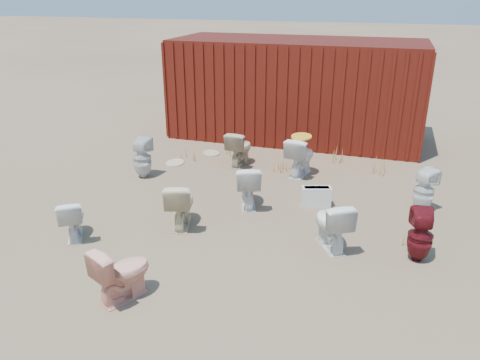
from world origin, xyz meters
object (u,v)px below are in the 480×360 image
(toilet_front_maroon, at_px, (420,236))
(toilet_back_yellowlid, at_px, (301,156))
(toilet_back_beige_left, at_px, (180,204))
(loose_tank, at_px, (316,196))
(shipping_container, at_px, (296,89))
(toilet_front_e, at_px, (332,224))
(toilet_back_e, at_px, (424,190))
(toilet_back_beige_right, at_px, (240,148))
(toilet_front_a, at_px, (72,218))
(toilet_front_pink, at_px, (122,272))
(toilet_front_c, at_px, (248,185))
(toilet_back_a, at_px, (142,158))

(toilet_front_maroon, relative_size, toilet_back_yellowlid, 0.95)
(toilet_front_maroon, xyz_separation_m, toilet_back_beige_left, (-3.57, -0.06, 0.00))
(toilet_back_yellowlid, bearing_deg, loose_tank, 123.29)
(shipping_container, bearing_deg, toilet_back_beige_left, -97.58)
(toilet_front_maroon, height_order, toilet_front_e, toilet_front_maroon)
(toilet_front_maroon, xyz_separation_m, toilet_back_e, (0.11, 1.67, 0.00))
(toilet_back_beige_right, bearing_deg, toilet_front_a, 74.82)
(toilet_front_pink, height_order, toilet_front_maroon, toilet_front_maroon)
(toilet_front_maroon, height_order, toilet_back_beige_right, toilet_front_maroon)
(toilet_back_yellowlid, bearing_deg, toilet_back_e, 167.38)
(toilet_front_a, height_order, toilet_back_e, toilet_back_e)
(toilet_front_a, bearing_deg, toilet_back_e, 174.23)
(toilet_front_c, xyz_separation_m, toilet_front_maroon, (2.77, -0.98, -0.00))
(loose_tank, bearing_deg, toilet_front_maroon, -56.70)
(toilet_front_pink, bearing_deg, toilet_back_beige_right, -63.65)
(toilet_front_c, height_order, toilet_front_e, toilet_front_c)
(toilet_back_beige_right, xyz_separation_m, toilet_back_e, (3.64, -1.21, 0.01))
(toilet_back_beige_right, relative_size, toilet_back_yellowlid, 0.94)
(toilet_front_e, xyz_separation_m, toilet_back_e, (1.32, 1.69, 0.01))
(toilet_back_a, height_order, toilet_back_e, toilet_back_a)
(toilet_front_e, relative_size, toilet_back_yellowlid, 0.95)
(toilet_front_e, distance_m, loose_tank, 1.43)
(toilet_front_a, distance_m, loose_tank, 4.01)
(toilet_front_pink, bearing_deg, toilet_front_a, -10.48)
(toilet_front_e, xyz_separation_m, loose_tank, (-0.43, 1.35, -0.20))
(toilet_back_beige_left, xyz_separation_m, toilet_back_e, (3.69, 1.73, 0.00))
(toilet_front_maroon, bearing_deg, toilet_back_beige_left, -4.98)
(toilet_front_a, relative_size, toilet_back_yellowlid, 0.81)
(toilet_front_c, relative_size, toilet_back_a, 0.94)
(toilet_back_yellowlid, relative_size, toilet_back_e, 1.04)
(toilet_back_yellowlid, bearing_deg, toilet_back_a, 31.43)
(toilet_back_yellowlid, bearing_deg, toilet_back_beige_left, 74.83)
(toilet_front_c, relative_size, toilet_back_yellowlid, 0.96)
(toilet_front_maroon, relative_size, toilet_back_a, 0.94)
(toilet_back_a, bearing_deg, toilet_front_a, 95.03)
(toilet_back_a, height_order, toilet_back_beige_right, toilet_back_a)
(toilet_front_pink, bearing_deg, toilet_back_e, -108.65)
(toilet_front_c, bearing_deg, loose_tank, 176.98)
(toilet_back_yellowlid, bearing_deg, toilet_front_c, 82.65)
(toilet_front_a, height_order, toilet_back_beige_left, toilet_back_beige_left)
(toilet_back_beige_left, bearing_deg, toilet_back_a, -63.25)
(toilet_front_c, bearing_deg, toilet_back_a, -35.18)
(toilet_back_e, bearing_deg, loose_tank, 49.89)
(toilet_back_e, xyz_separation_m, loose_tank, (-1.75, -0.35, -0.21))
(shipping_container, bearing_deg, toilet_back_a, -121.66)
(toilet_front_e, distance_m, toilet_back_beige_left, 2.36)
(toilet_front_a, relative_size, toilet_back_e, 0.84)
(toilet_front_pink, relative_size, toilet_back_beige_left, 0.95)
(shipping_container, xyz_separation_m, toilet_back_a, (-2.31, -3.75, -0.79))
(shipping_container, bearing_deg, toilet_back_yellowlid, -76.04)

